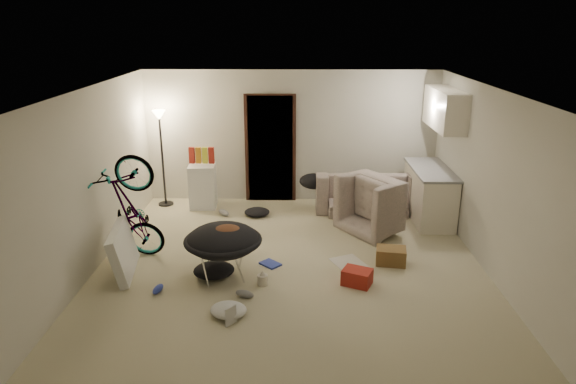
{
  "coord_description": "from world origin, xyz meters",
  "views": [
    {
      "loc": [
        0.06,
        -6.55,
        3.36
      ],
      "look_at": [
        -0.03,
        0.6,
        0.95
      ],
      "focal_mm": 32.0,
      "sensor_mm": 36.0,
      "label": 1
    }
  ],
  "objects_px": {
    "drink_case_b": "(357,277)",
    "kitchen_counter": "(429,195)",
    "bicycle": "(133,231)",
    "drink_case_a": "(391,256)",
    "tv_box": "(123,251)",
    "floor_lamp": "(161,138)",
    "sofa": "(365,195)",
    "mini_fridge": "(203,186)",
    "saucer_chair": "(223,247)",
    "juicer": "(263,279)",
    "armchair": "(384,208)"
  },
  "relations": [
    {
      "from": "kitchen_counter",
      "to": "tv_box",
      "type": "height_order",
      "value": "kitchen_counter"
    },
    {
      "from": "floor_lamp",
      "to": "mini_fridge",
      "type": "distance_m",
      "value": 1.17
    },
    {
      "from": "floor_lamp",
      "to": "drink_case_b",
      "type": "height_order",
      "value": "floor_lamp"
    },
    {
      "from": "kitchen_counter",
      "to": "sofa",
      "type": "xyz_separation_m",
      "value": [
        -1.05,
        0.45,
        -0.17
      ]
    },
    {
      "from": "floor_lamp",
      "to": "sofa",
      "type": "distance_m",
      "value": 3.92
    },
    {
      "from": "floor_lamp",
      "to": "sofa",
      "type": "height_order",
      "value": "floor_lamp"
    },
    {
      "from": "kitchen_counter",
      "to": "drink_case_a",
      "type": "relative_size",
      "value": 3.57
    },
    {
      "from": "tv_box",
      "to": "juicer",
      "type": "bearing_deg",
      "value": -17.89
    },
    {
      "from": "mini_fridge",
      "to": "drink_case_b",
      "type": "height_order",
      "value": "mini_fridge"
    },
    {
      "from": "sofa",
      "to": "drink_case_a",
      "type": "height_order",
      "value": "sofa"
    },
    {
      "from": "bicycle",
      "to": "mini_fridge",
      "type": "bearing_deg",
      "value": -10.87
    },
    {
      "from": "kitchen_counter",
      "to": "bicycle",
      "type": "relative_size",
      "value": 0.91
    },
    {
      "from": "drink_case_b",
      "to": "kitchen_counter",
      "type": "bearing_deg",
      "value": 82.41
    },
    {
      "from": "saucer_chair",
      "to": "tv_box",
      "type": "distance_m",
      "value": 1.41
    },
    {
      "from": "floor_lamp",
      "to": "drink_case_a",
      "type": "xyz_separation_m",
      "value": [
        3.86,
        -2.46,
        -1.19
      ]
    },
    {
      "from": "armchair",
      "to": "sofa",
      "type": "bearing_deg",
      "value": -22.26
    },
    {
      "from": "sofa",
      "to": "bicycle",
      "type": "distance_m",
      "value": 4.24
    },
    {
      "from": "armchair",
      "to": "tv_box",
      "type": "distance_m",
      "value": 4.24
    },
    {
      "from": "kitchen_counter",
      "to": "sofa",
      "type": "distance_m",
      "value": 1.16
    },
    {
      "from": "sofa",
      "to": "saucer_chair",
      "type": "height_order",
      "value": "saucer_chair"
    },
    {
      "from": "saucer_chair",
      "to": "bicycle",
      "type": "bearing_deg",
      "value": 157.81
    },
    {
      "from": "bicycle",
      "to": "armchair",
      "type": "bearing_deg",
      "value": -67.2
    },
    {
      "from": "floor_lamp",
      "to": "bicycle",
      "type": "xyz_separation_m",
      "value": [
        0.1,
        -2.31,
        -0.87
      ]
    },
    {
      "from": "kitchen_counter",
      "to": "juicer",
      "type": "distance_m",
      "value": 3.74
    },
    {
      "from": "armchair",
      "to": "drink_case_b",
      "type": "relative_size",
      "value": 2.87
    },
    {
      "from": "tv_box",
      "to": "drink_case_a",
      "type": "height_order",
      "value": "tv_box"
    },
    {
      "from": "floor_lamp",
      "to": "saucer_chair",
      "type": "height_order",
      "value": "floor_lamp"
    },
    {
      "from": "kitchen_counter",
      "to": "bicycle",
      "type": "bearing_deg",
      "value": -160.64
    },
    {
      "from": "floor_lamp",
      "to": "mini_fridge",
      "type": "bearing_deg",
      "value": -7.65
    },
    {
      "from": "armchair",
      "to": "drink_case_b",
      "type": "bearing_deg",
      "value": 126.21
    },
    {
      "from": "mini_fridge",
      "to": "armchair",
      "type": "bearing_deg",
      "value": -20.27
    },
    {
      "from": "sofa",
      "to": "bicycle",
      "type": "relative_size",
      "value": 1.13
    },
    {
      "from": "floor_lamp",
      "to": "kitchen_counter",
      "type": "bearing_deg",
      "value": -7.66
    },
    {
      "from": "floor_lamp",
      "to": "juicer",
      "type": "height_order",
      "value": "floor_lamp"
    },
    {
      "from": "floor_lamp",
      "to": "saucer_chair",
      "type": "relative_size",
      "value": 1.72
    },
    {
      "from": "bicycle",
      "to": "tv_box",
      "type": "distance_m",
      "value": 0.5
    },
    {
      "from": "sofa",
      "to": "armchair",
      "type": "distance_m",
      "value": 0.92
    },
    {
      "from": "tv_box",
      "to": "sofa",
      "type": "bearing_deg",
      "value": 26.59
    },
    {
      "from": "sofa",
      "to": "mini_fridge",
      "type": "xyz_separation_m",
      "value": [
        -3.03,
        0.1,
        0.14
      ]
    },
    {
      "from": "mini_fridge",
      "to": "drink_case_b",
      "type": "bearing_deg",
      "value": -52.59
    },
    {
      "from": "armchair",
      "to": "drink_case_a",
      "type": "height_order",
      "value": "armchair"
    },
    {
      "from": "mini_fridge",
      "to": "juicer",
      "type": "relative_size",
      "value": 3.97
    },
    {
      "from": "bicycle",
      "to": "tv_box",
      "type": "bearing_deg",
      "value": -174.63
    },
    {
      "from": "drink_case_a",
      "to": "kitchen_counter",
      "type": "bearing_deg",
      "value": 70.72
    },
    {
      "from": "armchair",
      "to": "drink_case_b",
      "type": "xyz_separation_m",
      "value": [
        -0.68,
        -1.99,
        -0.24
      ]
    },
    {
      "from": "kitchen_counter",
      "to": "drink_case_b",
      "type": "height_order",
      "value": "kitchen_counter"
    },
    {
      "from": "tv_box",
      "to": "drink_case_b",
      "type": "height_order",
      "value": "tv_box"
    },
    {
      "from": "drink_case_a",
      "to": "drink_case_b",
      "type": "relative_size",
      "value": 1.13
    },
    {
      "from": "bicycle",
      "to": "drink_case_a",
      "type": "relative_size",
      "value": 3.91
    },
    {
      "from": "saucer_chair",
      "to": "tv_box",
      "type": "relative_size",
      "value": 1.04
    }
  ]
}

